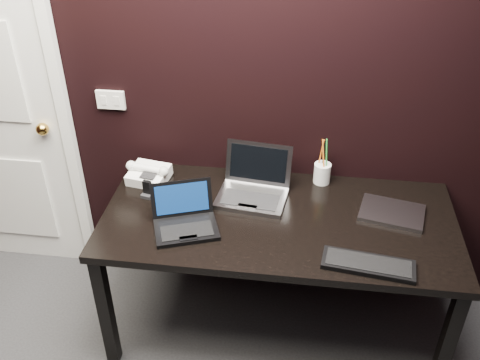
# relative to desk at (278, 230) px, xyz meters

# --- Properties ---
(wall_back) EXTENTS (4.00, 0.00, 4.00)m
(wall_back) POSITION_rel_desk_xyz_m (-0.30, 0.40, 0.64)
(wall_back) COLOR black
(wall_back) RESTS_ON ground
(wall_switch) EXTENTS (0.15, 0.02, 0.10)m
(wall_switch) POSITION_rel_desk_xyz_m (-0.92, 0.39, 0.46)
(wall_switch) COLOR silver
(wall_switch) RESTS_ON wall_back
(desk) EXTENTS (1.70, 0.80, 0.74)m
(desk) POSITION_rel_desk_xyz_m (0.00, 0.00, 0.00)
(desk) COLOR black
(desk) RESTS_ON ground
(netbook) EXTENTS (0.36, 0.34, 0.19)m
(netbook) POSITION_rel_desk_xyz_m (-0.43, -0.13, 0.12)
(netbook) COLOR black
(netbook) RESTS_ON desk
(silver_laptop) EXTENTS (0.37, 0.34, 0.23)m
(silver_laptop) POSITION_rel_desk_xyz_m (-0.14, 0.16, 0.12)
(silver_laptop) COLOR gray
(silver_laptop) RESTS_ON desk
(ext_keyboard) EXTENTS (0.41, 0.18, 0.02)m
(ext_keyboard) POSITION_rel_desk_xyz_m (0.40, -0.30, 0.09)
(ext_keyboard) COLOR black
(ext_keyboard) RESTS_ON desk
(closed_laptop) EXTENTS (0.34, 0.28, 0.02)m
(closed_laptop) POSITION_rel_desk_xyz_m (0.54, 0.09, 0.09)
(closed_laptop) COLOR #9B9A9F
(closed_laptop) RESTS_ON desk
(desk_phone) EXTENTS (0.25, 0.21, 0.12)m
(desk_phone) POSITION_rel_desk_xyz_m (-0.70, 0.22, 0.12)
(desk_phone) COLOR white
(desk_phone) RESTS_ON desk
(mobile_phone) EXTENTS (0.06, 0.05, 0.09)m
(mobile_phone) POSITION_rel_desk_xyz_m (-0.67, 0.08, 0.11)
(mobile_phone) COLOR black
(mobile_phone) RESTS_ON desk
(pen_cup) EXTENTS (0.10, 0.10, 0.26)m
(pen_cup) POSITION_rel_desk_xyz_m (0.20, 0.33, 0.14)
(pen_cup) COLOR silver
(pen_cup) RESTS_ON desk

